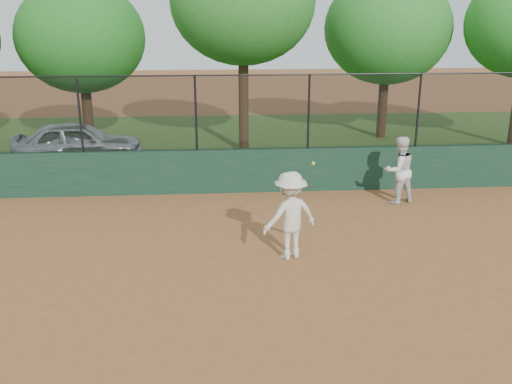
{
  "coord_description": "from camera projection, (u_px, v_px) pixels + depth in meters",
  "views": [
    {
      "loc": [
        -0.05,
        -8.99,
        4.79
      ],
      "look_at": [
        0.8,
        2.2,
        1.2
      ],
      "focal_mm": 40.0,
      "sensor_mm": 36.0,
      "label": 1
    }
  ],
  "objects": [
    {
      "name": "parked_car",
      "position": [
        78.0,
        143.0,
        18.43
      ],
      "size": [
        4.24,
        2.13,
        1.39
      ],
      "primitive_type": "imported",
      "rotation": [
        0.0,
        0.0,
        1.7
      ],
      "color": "#B4BABF",
      "rests_on": "ground"
    },
    {
      "name": "tree_3",
      "position": [
        388.0,
        29.0,
        21.25
      ],
      "size": [
        4.77,
        4.33,
        6.19
      ],
      "color": "#3C2514",
      "rests_on": "ground"
    },
    {
      "name": "player_second",
      "position": [
        399.0,
        170.0,
        14.6
      ],
      "size": [
        1.01,
        0.88,
        1.75
      ],
      "primitive_type": "imported",
      "rotation": [
        0.0,
        0.0,
        3.44
      ],
      "color": "white",
      "rests_on": "ground"
    },
    {
      "name": "tree_1",
      "position": [
        81.0,
        37.0,
        19.61
      ],
      "size": [
        4.41,
        4.01,
        5.8
      ],
      "color": "#402A16",
      "rests_on": "ground"
    },
    {
      "name": "grass_strip",
      "position": [
        215.0,
        144.0,
        21.39
      ],
      "size": [
        36.0,
        12.0,
        0.01
      ],
      "primitive_type": "cube",
      "color": "#2B4C17",
      "rests_on": "ground"
    },
    {
      "name": "ground",
      "position": [
        220.0,
        296.0,
        10.0
      ],
      "size": [
        80.0,
        80.0,
        0.0
      ],
      "primitive_type": "plane",
      "color": "#94582F",
      "rests_on": "ground"
    },
    {
      "name": "fence_assembly",
      "position": [
        214.0,
        112.0,
        15.01
      ],
      "size": [
        26.0,
        0.06,
        2.0
      ],
      "color": "black",
      "rests_on": "back_wall"
    },
    {
      "name": "tree_2",
      "position": [
        243.0,
        2.0,
        18.88
      ],
      "size": [
        4.86,
        4.42,
        7.17
      ],
      "color": "#472E19",
      "rests_on": "ground"
    },
    {
      "name": "player_main",
      "position": [
        290.0,
        215.0,
        11.32
      ],
      "size": [
        1.32,
        1.05,
        2.04
      ],
      "color": "beige",
      "rests_on": "ground"
    },
    {
      "name": "back_wall",
      "position": [
        216.0,
        171.0,
        15.51
      ],
      "size": [
        26.0,
        0.2,
        1.2
      ],
      "primitive_type": "cube",
      "color": "#1B3D29",
      "rests_on": "ground"
    }
  ]
}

